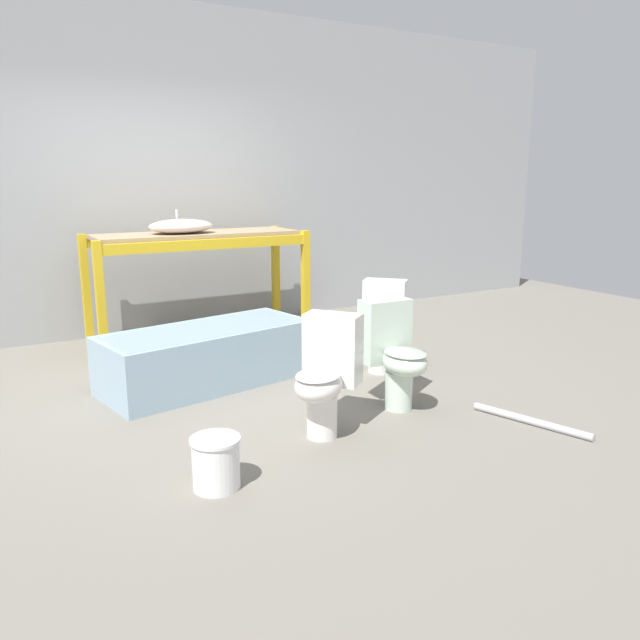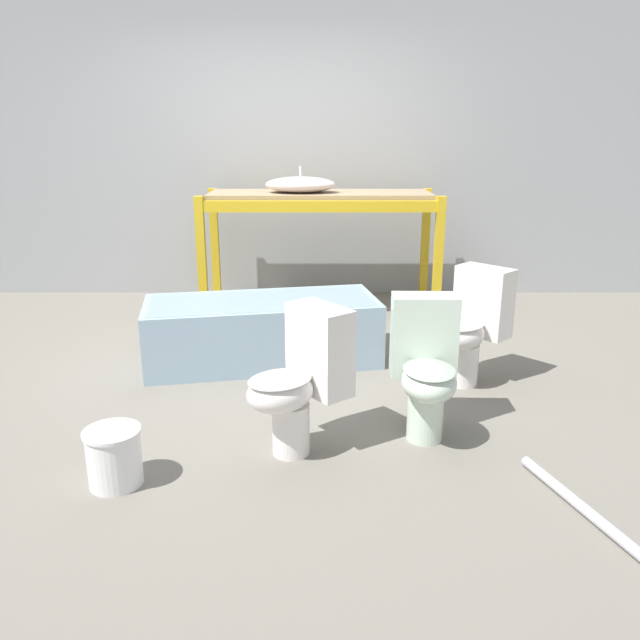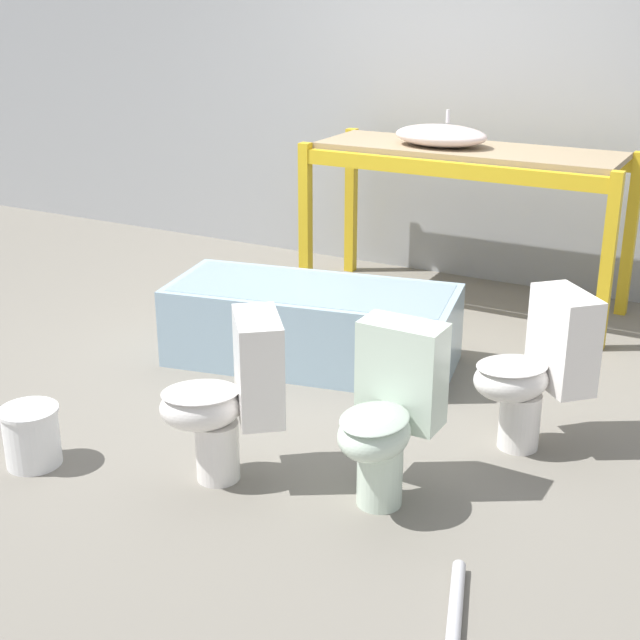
{
  "view_description": "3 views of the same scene",
  "coord_description": "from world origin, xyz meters",
  "px_view_note": "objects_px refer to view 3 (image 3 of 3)",
  "views": [
    {
      "loc": [
        -1.53,
        -4.39,
        1.55
      ],
      "look_at": [
        0.43,
        -0.98,
        0.64
      ],
      "focal_mm": 35.0,
      "sensor_mm": 36.0,
      "label": 1
    },
    {
      "loc": [
        0.4,
        -4.11,
        1.55
      ],
      "look_at": [
        0.41,
        -0.87,
        0.56
      ],
      "focal_mm": 35.0,
      "sensor_mm": 36.0,
      "label": 2
    },
    {
      "loc": [
        2.22,
        -4.05,
        1.99
      ],
      "look_at": [
        0.52,
        -0.89,
        0.63
      ],
      "focal_mm": 50.0,
      "sensor_mm": 36.0,
      "label": 3
    }
  ],
  "objects_px": {
    "bathtub_main": "(313,320)",
    "toilet_near": "(388,411)",
    "bucket_white": "(31,435)",
    "toilet_far": "(537,367)",
    "toilet_extra": "(231,394)",
    "sink_basin": "(441,136)"
  },
  "relations": [
    {
      "from": "toilet_far",
      "to": "toilet_extra",
      "type": "relative_size",
      "value": 1.0
    },
    {
      "from": "toilet_far",
      "to": "toilet_extra",
      "type": "bearing_deg",
      "value": -93.89
    },
    {
      "from": "bathtub_main",
      "to": "toilet_extra",
      "type": "bearing_deg",
      "value": -87.34
    },
    {
      "from": "bathtub_main",
      "to": "toilet_extra",
      "type": "distance_m",
      "value": 1.3
    },
    {
      "from": "bathtub_main",
      "to": "bucket_white",
      "type": "xyz_separation_m",
      "value": [
        -0.54,
        -1.58,
        -0.11
      ]
    },
    {
      "from": "sink_basin",
      "to": "bathtub_main",
      "type": "xyz_separation_m",
      "value": [
        -0.23,
        -1.24,
        -0.85
      ]
    },
    {
      "from": "bathtub_main",
      "to": "toilet_far",
      "type": "xyz_separation_m",
      "value": [
        1.35,
        -0.37,
        0.14
      ]
    },
    {
      "from": "bathtub_main",
      "to": "toilet_near",
      "type": "height_order",
      "value": "toilet_near"
    },
    {
      "from": "toilet_near",
      "to": "toilet_extra",
      "type": "relative_size",
      "value": 1.0
    },
    {
      "from": "toilet_extra",
      "to": "bucket_white",
      "type": "relative_size",
      "value": 2.71
    },
    {
      "from": "sink_basin",
      "to": "toilet_far",
      "type": "distance_m",
      "value": 2.09
    },
    {
      "from": "bathtub_main",
      "to": "toilet_near",
      "type": "distance_m",
      "value": 1.44
    },
    {
      "from": "toilet_near",
      "to": "sink_basin",
      "type": "bearing_deg",
      "value": 108.38
    },
    {
      "from": "toilet_extra",
      "to": "toilet_far",
      "type": "bearing_deg",
      "value": 91.85
    },
    {
      "from": "toilet_far",
      "to": "bathtub_main",
      "type": "bearing_deg",
      "value": -149.59
    },
    {
      "from": "sink_basin",
      "to": "bathtub_main",
      "type": "height_order",
      "value": "sink_basin"
    },
    {
      "from": "toilet_near",
      "to": "toilet_extra",
      "type": "height_order",
      "value": "same"
    },
    {
      "from": "bathtub_main",
      "to": "bucket_white",
      "type": "relative_size",
      "value": 6.2
    },
    {
      "from": "bathtub_main",
      "to": "toilet_far",
      "type": "height_order",
      "value": "toilet_far"
    },
    {
      "from": "sink_basin",
      "to": "toilet_extra",
      "type": "relative_size",
      "value": 0.81
    },
    {
      "from": "sink_basin",
      "to": "toilet_far",
      "type": "relative_size",
      "value": 0.81
    },
    {
      "from": "toilet_extra",
      "to": "bucket_white",
      "type": "height_order",
      "value": "toilet_extra"
    }
  ]
}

